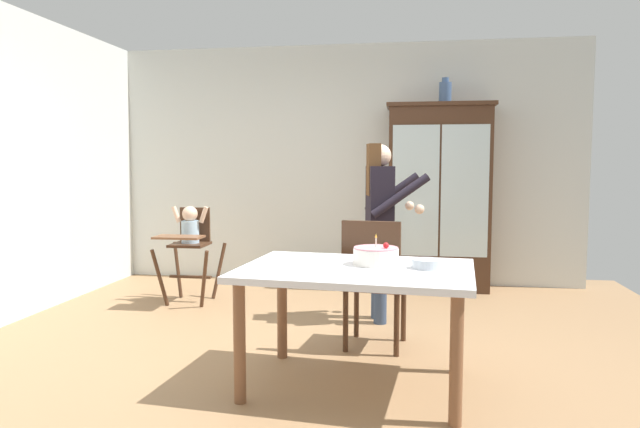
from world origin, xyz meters
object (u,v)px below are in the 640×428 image
at_px(china_cabinet, 439,197).
at_px(serving_bowl, 427,264).
at_px(adult_person, 380,210).
at_px(dining_chair_far_side, 373,275).
at_px(dining_table, 356,283).
at_px(birthday_cake, 376,256).
at_px(high_chair_with_toddler, 190,236).
at_px(ceramic_vase, 445,92).

relative_size(china_cabinet, serving_bowl, 11.10).
relative_size(china_cabinet, adult_person, 1.31).
distance_m(adult_person, dining_chair_far_side, 0.90).
bearing_deg(serving_bowl, adult_person, 103.42).
relative_size(dining_table, dining_chair_far_side, 1.52).
bearing_deg(birthday_cake, china_cabinet, 79.57).
distance_m(china_cabinet, dining_table, 2.97).
height_order(birthday_cake, serving_bowl, birthday_cake).
bearing_deg(dining_chair_far_side, china_cabinet, -97.54).
xyz_separation_m(dining_table, dining_chair_far_side, (0.06, 0.70, -0.09)).
bearing_deg(high_chair_with_toddler, ceramic_vase, 21.31).
distance_m(china_cabinet, adult_person, 1.49).
distance_m(birthday_cake, dining_chair_far_side, 0.64).
distance_m(high_chair_with_toddler, serving_bowl, 2.90).
relative_size(birthday_cake, dining_chair_far_side, 0.29).
height_order(china_cabinet, dining_chair_far_side, china_cabinet).
distance_m(birthday_cake, serving_bowl, 0.32).
relative_size(ceramic_vase, birthday_cake, 0.96).
distance_m(china_cabinet, dining_chair_far_side, 2.30).
bearing_deg(ceramic_vase, serving_bowl, -95.03).
xyz_separation_m(high_chair_with_toddler, dining_table, (1.81, -1.89, -0.01)).
bearing_deg(china_cabinet, serving_bowl, -94.09).
bearing_deg(adult_person, ceramic_vase, -35.10).
height_order(china_cabinet, high_chair_with_toddler, china_cabinet).
distance_m(china_cabinet, serving_bowl, 2.87).
relative_size(dining_table, birthday_cake, 5.20).
xyz_separation_m(high_chair_with_toddler, serving_bowl, (2.23, -1.86, 0.11)).
xyz_separation_m(ceramic_vase, dining_chair_far_side, (-0.61, -2.19, -1.56)).
distance_m(china_cabinet, high_chair_with_toddler, 2.65).
relative_size(ceramic_vase, dining_table, 0.19).
relative_size(serving_bowl, dining_chair_far_side, 0.19).
height_order(dining_table, dining_chair_far_side, dining_chair_far_side).
distance_m(serving_bowl, dining_chair_far_side, 0.79).
bearing_deg(birthday_cake, dining_chair_far_side, 95.03).
bearing_deg(dining_table, adult_person, 87.50).
height_order(china_cabinet, serving_bowl, china_cabinet).
relative_size(adult_person, dining_table, 1.05).
xyz_separation_m(birthday_cake, dining_chair_far_side, (-0.05, 0.59, -0.24)).
height_order(dining_table, serving_bowl, serving_bowl).
xyz_separation_m(china_cabinet, birthday_cake, (-0.51, -2.77, -0.21)).
height_order(high_chair_with_toddler, adult_person, adult_person).
height_order(birthday_cake, dining_chair_far_side, dining_chair_far_side).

